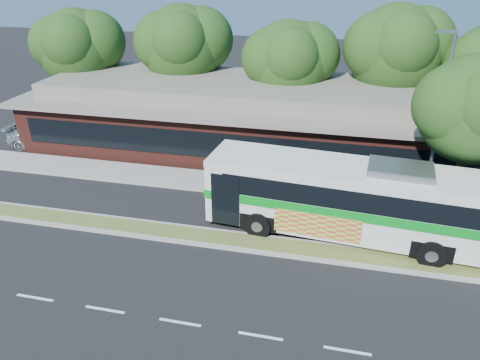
{
  "coord_description": "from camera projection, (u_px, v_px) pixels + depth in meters",
  "views": [
    {
      "loc": [
        5.1,
        -17.24,
        12.16
      ],
      "look_at": [
        0.37,
        3.11,
        2.0
      ],
      "focal_mm": 35.0,
      "sensor_mm": 36.0,
      "label": 1
    }
  ],
  "objects": [
    {
      "name": "tree_bg_a",
      "position": [
        83.0,
        46.0,
        35.13
      ],
      "size": [
        6.47,
        5.8,
        8.63
      ],
      "color": "black",
      "rests_on": "ground"
    },
    {
      "name": "tree_bg_d",
      "position": [
        403.0,
        49.0,
        31.08
      ],
      "size": [
        6.91,
        6.2,
        9.37
      ],
      "color": "black",
      "rests_on": "ground"
    },
    {
      "name": "tree_bg_b",
      "position": [
        188.0,
        44.0,
        34.26
      ],
      "size": [
        6.69,
        6.0,
        9.0
      ],
      "color": "black",
      "rests_on": "ground"
    },
    {
      "name": "lamp_post",
      "position": [
        438.0,
        120.0,
        22.62
      ],
      "size": [
        0.93,
        0.18,
        9.07
      ],
      "color": "slate",
      "rests_on": "ground"
    },
    {
      "name": "tree_bg_c",
      "position": [
        295.0,
        60.0,
        31.99
      ],
      "size": [
        6.24,
        5.6,
        8.26
      ],
      "color": "black",
      "rests_on": "ground"
    },
    {
      "name": "transit_bus",
      "position": [
        358.0,
        196.0,
        21.37
      ],
      "size": [
        14.04,
        4.16,
        3.89
      ],
      "rotation": [
        0.0,
        0.0,
        -0.09
      ],
      "color": "silver",
      "rests_on": "ground"
    },
    {
      "name": "plaza_building",
      "position": [
        268.0,
        116.0,
        31.91
      ],
      "size": [
        33.2,
        11.2,
        4.45
      ],
      "color": "#502019",
      "rests_on": "ground"
    },
    {
      "name": "sedan",
      "position": [
        47.0,
        137.0,
        32.06
      ],
      "size": [
        5.53,
        2.41,
        1.58
      ],
      "primitive_type": "imported",
      "rotation": [
        0.0,
        0.0,
        1.61
      ],
      "color": "#B1B2B9",
      "rests_on": "ground"
    },
    {
      "name": "parking_lot",
      "position": [
        15.0,
        139.0,
        33.89
      ],
      "size": [
        14.0,
        12.0,
        0.01
      ],
      "primitive_type": "cube",
      "color": "black",
      "rests_on": "ground"
    },
    {
      "name": "ground",
      "position": [
        217.0,
        247.0,
        21.46
      ],
      "size": [
        120.0,
        120.0,
        0.0
      ],
      "primitive_type": "plane",
      "color": "black",
      "rests_on": "ground"
    },
    {
      "name": "sidewalk",
      "position": [
        247.0,
        185.0,
        27.04
      ],
      "size": [
        44.0,
        2.6,
        0.12
      ],
      "primitive_type": "cube",
      "color": "gray",
      "rests_on": "ground"
    },
    {
      "name": "median_strip",
      "position": [
        220.0,
        239.0,
        21.95
      ],
      "size": [
        26.0,
        1.1,
        0.15
      ],
      "primitive_type": "cube",
      "color": "#465D27",
      "rests_on": "ground"
    }
  ]
}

